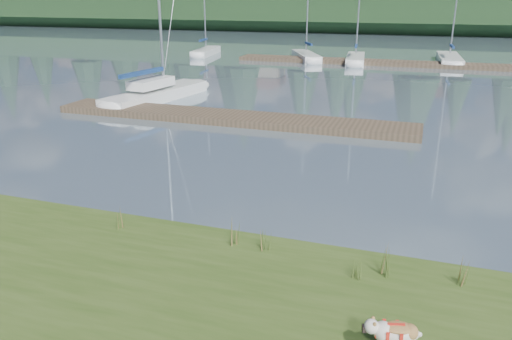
% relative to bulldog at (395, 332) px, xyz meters
% --- Properties ---
extents(ground, '(200.00, 200.00, 0.00)m').
position_rel_bulldog_xyz_m(ground, '(-3.85, 34.36, -0.65)').
color(ground, slate).
rests_on(ground, ground).
extents(ridge, '(200.00, 20.00, 5.00)m').
position_rel_bulldog_xyz_m(ridge, '(-3.85, 77.36, 1.85)').
color(ridge, black).
rests_on(ridge, ground).
extents(bulldog, '(0.83, 0.46, 0.49)m').
position_rel_bulldog_xyz_m(bulldog, '(0.00, 0.00, 0.00)').
color(bulldog, silver).
rests_on(bulldog, bank).
extents(sailboat_main, '(2.74, 8.09, 11.53)m').
position_rel_bulldog_xyz_m(sailboat_main, '(-12.94, 16.92, -0.23)').
color(sailboat_main, white).
rests_on(sailboat_main, ground).
extents(dock_near, '(16.00, 2.00, 0.30)m').
position_rel_bulldog_xyz_m(dock_near, '(-7.85, 13.36, -0.50)').
color(dock_near, '#4C3D2C').
rests_on(dock_near, ground).
extents(dock_far, '(26.00, 2.20, 0.30)m').
position_rel_bulldog_xyz_m(dock_far, '(-1.85, 34.36, -0.50)').
color(dock_far, '#4C3D2C').
rests_on(dock_far, ground).
extents(sailboat_bg_0, '(2.23, 6.62, 9.60)m').
position_rel_bulldog_xyz_m(sailboat_bg_0, '(-19.17, 36.61, -0.33)').
color(sailboat_bg_0, white).
rests_on(sailboat_bg_0, ground).
extents(sailboat_bg_1, '(4.12, 6.79, 10.37)m').
position_rel_bulldog_xyz_m(sailboat_bg_1, '(-9.93, 36.03, -0.32)').
color(sailboat_bg_1, white).
rests_on(sailboat_bg_1, ground).
extents(sailboat_bg_2, '(2.11, 6.94, 10.39)m').
position_rel_bulldog_xyz_m(sailboat_bg_2, '(-5.53, 35.49, -0.32)').
color(sailboat_bg_2, white).
rests_on(sailboat_bg_2, ground).
extents(sailboat_bg_3, '(1.98, 8.12, 11.82)m').
position_rel_bulldog_xyz_m(sailboat_bg_3, '(1.63, 37.93, -0.33)').
color(sailboat_bg_3, white).
rests_on(sailboat_bg_3, ground).
extents(weed_0, '(0.17, 0.14, 0.67)m').
position_rel_bulldog_xyz_m(weed_0, '(-3.27, 2.20, -0.02)').
color(weed_0, '#475B23').
rests_on(weed_0, bank).
extents(weed_1, '(0.17, 0.14, 0.46)m').
position_rel_bulldog_xyz_m(weed_1, '(-2.63, 2.23, -0.11)').
color(weed_1, '#475B23').
rests_on(weed_1, bank).
extents(weed_2, '(0.17, 0.14, 0.71)m').
position_rel_bulldog_xyz_m(weed_2, '(-0.32, 2.06, -0.01)').
color(weed_2, '#475B23').
rests_on(weed_2, bank).
extents(weed_3, '(0.17, 0.14, 0.51)m').
position_rel_bulldog_xyz_m(weed_3, '(-5.94, 2.15, -0.09)').
color(weed_3, '#475B23').
rests_on(weed_3, bank).
extents(weed_4, '(0.17, 0.14, 0.42)m').
position_rel_bulldog_xyz_m(weed_4, '(-0.77, 1.80, -0.13)').
color(weed_4, '#475B23').
rests_on(weed_4, bank).
extents(weed_5, '(0.17, 0.14, 0.63)m').
position_rel_bulldog_xyz_m(weed_5, '(1.06, 2.16, -0.04)').
color(weed_5, '#475B23').
rests_on(weed_5, bank).
extents(mud_lip, '(60.00, 0.50, 0.14)m').
position_rel_bulldog_xyz_m(mud_lip, '(-3.85, 2.76, -0.58)').
color(mud_lip, '#33281C').
rests_on(mud_lip, ground).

